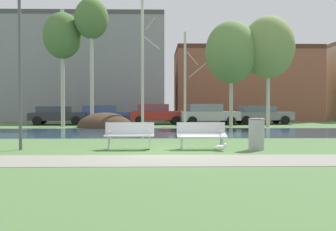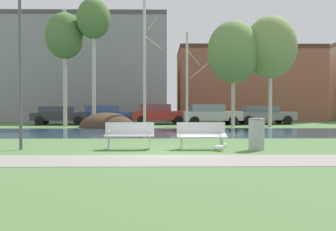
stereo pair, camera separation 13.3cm
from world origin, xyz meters
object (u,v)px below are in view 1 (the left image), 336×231
Objects in this scene: parked_van_nearest_dark at (57,115)px; parked_sedan_second_blue at (103,114)px; seagull at (221,147)px; parked_suv_fifth_grey at (260,114)px; streetlamp at (20,37)px; bench_right at (202,135)px; bench_left at (129,135)px; trash_bin at (256,134)px; parked_hatch_third_red at (156,114)px; parked_wagon_fourth_silver at (208,114)px.

parked_sedan_second_blue reaches higher than parked_van_nearest_dark.
parked_sedan_second_blue reaches higher than seagull.
parked_suv_fifth_grey reaches higher than parked_van_nearest_dark.
streetlamp is 1.22× the size of parked_sedan_second_blue.
streetlamp is (-5.82, -0.09, 3.13)m from bench_right.
bench_left is 1.58× the size of trash_bin.
parked_van_nearest_dark is (-2.94, 16.61, -2.88)m from streetlamp.
bench_right is 1.58× the size of trash_bin.
streetlamp is at bearing 178.38° from trash_bin.
seagull is 19.04m from parked_sedan_second_blue.
parked_sedan_second_blue is 1.07× the size of parked_hatch_third_red.
parked_hatch_third_red is (3.96, -0.34, 0.04)m from parked_sedan_second_blue.
parked_van_nearest_dark reaches higher than bench_right.
parked_sedan_second_blue is at bearing 112.43° from trash_bin.
parked_van_nearest_dark is 10.97m from parked_wagon_fourth_silver.
trash_bin is at bearing -91.64° from parked_wagon_fourth_silver.
parked_suv_fifth_grey reaches higher than bench_right.
bench_right is 16.49m from parked_wagon_fourth_silver.
parked_wagon_fourth_silver is (2.20, 16.34, 0.32)m from bench_right.
parked_suv_fifth_grey is at bearing -1.50° from parked_sedan_second_blue.
parked_van_nearest_dark is (-9.29, 17.20, 0.59)m from seagull.
trash_bin is 2.37× the size of seagull.
bench_right is 18.21m from parked_sedan_second_blue.
parked_sedan_second_blue is (0.26, 17.44, -2.86)m from streetlamp.
seagull is (2.87, -0.69, -0.34)m from bench_left.
bench_left is 4.08m from trash_bin.
parked_suv_fifth_grey is (14.99, 0.52, 0.02)m from parked_van_nearest_dark.
seagull is 17.83m from parked_hatch_third_red.
streetlamp is 1.19× the size of parked_suv_fifth_grey.
parked_wagon_fourth_silver is at bearing -7.34° from parked_sedan_second_blue.
bench_right is 0.39× the size of parked_hatch_third_red.
bench_left is at bearing -68.75° from parked_van_nearest_dark.
trash_bin is at bearing -1.62° from streetlamp.
trash_bin is 8.15m from streetlamp.
parked_sedan_second_blue is 3.98m from parked_hatch_third_red.
bench_right is at bearing -72.22° from parked_sedan_second_blue.
parked_wagon_fourth_silver reaches higher than seagull.
parked_hatch_third_red is 0.95× the size of parked_wagon_fourth_silver.
streetlamp reaches higher than parked_sedan_second_blue.
streetlamp is 1.31× the size of parked_hatch_third_red.
parked_wagon_fourth_silver is at bearing 63.98° from streetlamp.
parked_wagon_fourth_silver is (8.02, 16.44, -2.81)m from streetlamp.
parked_wagon_fourth_silver is at bearing -0.90° from parked_van_nearest_dark.
parked_sedan_second_blue is at bearing 14.49° from parked_van_nearest_dark.
parked_hatch_third_red is at bearing 96.85° from seagull.
parked_hatch_third_red is at bearing -179.76° from parked_suv_fifth_grey.
parked_hatch_third_red is (0.74, 17.00, 0.32)m from bench_left.
parked_van_nearest_dark is at bearing -176.12° from parked_hatch_third_red.
parked_sedan_second_blue is 11.79m from parked_suv_fifth_grey.
seagull is at bearing -83.15° from parked_hatch_third_red.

